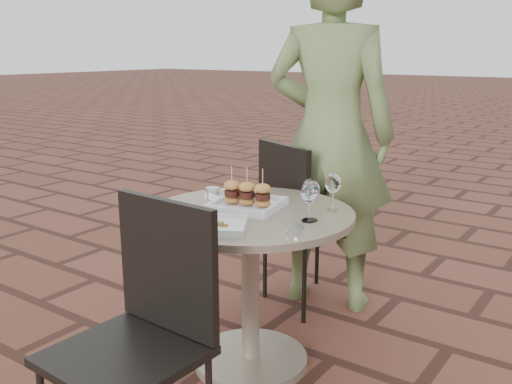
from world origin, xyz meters
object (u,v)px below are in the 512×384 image
Objects in this scene: cafe_table at (250,265)px; plate_sliders at (247,199)px; plate_tuna at (217,225)px; plate_salmon at (237,195)px; chair_far at (299,212)px; diner at (330,135)px; chair_near at (145,317)px.

plate_sliders is (-0.04, 0.03, 0.29)m from cafe_table.
plate_sliders is 1.07× the size of plate_tuna.
cafe_table is at bearing 96.97° from plate_tuna.
cafe_table is 3.62× the size of plate_salmon.
diner is at bearing -98.10° from chair_far.
plate_salmon is 0.74× the size of plate_sliders.
plate_tuna is (-0.06, 0.45, 0.19)m from chair_near.
plate_salmon is at bearing 141.73° from plate_sliders.
diner is 1.10m from plate_tuna.
plate_tuna is at bearing 99.86° from chair_near.
cafe_table is at bearing 78.90° from diner.
plate_salmon reaches higher than plate_tuna.
diner is at bearing 93.64° from cafe_table.
plate_salmon is 0.80× the size of plate_tuna.
chair_far is at bearing 100.92° from plate_tuna.
chair_near is 0.48× the size of diner.
plate_sliders is (0.01, -0.78, -0.19)m from diner.
diner reaches higher than cafe_table.
chair_near is 0.79m from plate_sliders.
diner is (-0.14, 1.53, 0.41)m from chair_near.
cafe_table is 0.67m from chair_far.
chair_near is 2.98× the size of plate_tuna.
chair_near is (0.24, -1.37, 0.00)m from chair_far.
chair_near is (0.09, -0.72, 0.07)m from cafe_table.
plate_salmon is at bearing 109.91° from chair_near.
cafe_table is 2.88× the size of plate_tuna.
chair_near is at bearing 122.65° from chair_far.
cafe_table is at bearing -38.07° from plate_sliders.
plate_sliders is (0.11, -0.62, 0.22)m from chair_far.
plate_sliders is at bearing 122.54° from chair_far.
diner is (0.09, 0.16, 0.41)m from chair_far.
chair_near is at bearing 80.56° from diner.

